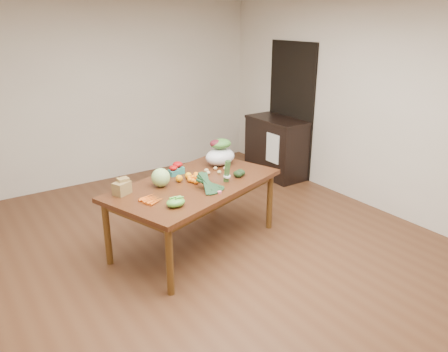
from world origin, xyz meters
TOP-DOWN VIEW (x-y plane):
  - floor at (0.00, 0.00)m, footprint 6.00×6.00m
  - room_walls at (0.00, 0.00)m, footprint 5.02×6.02m
  - dining_table at (-0.04, 0.36)m, footprint 2.12×1.59m
  - doorway_dark at (2.48, 1.60)m, footprint 0.02×1.00m
  - cabinet at (2.22, 1.62)m, footprint 0.52×1.02m
  - dish_towel at (1.96, 1.40)m, footprint 0.02×0.28m
  - paper_bag at (-0.80, 0.50)m, footprint 0.27×0.25m
  - cabbage at (-0.38, 0.47)m, footprint 0.20×0.20m
  - strawberry_basket_a at (-0.11, 0.69)m, footprint 0.13×0.13m
  - strawberry_basket_b at (-0.04, 0.73)m, footprint 0.15×0.15m
  - orange_a at (-0.16, 0.48)m, footprint 0.08×0.08m
  - orange_b at (-0.03, 0.50)m, footprint 0.08×0.08m
  - orange_c at (0.06, 0.48)m, footprint 0.07×0.07m
  - mandarin_cluster at (-0.01, 0.38)m, footprint 0.23×0.23m
  - carrots at (-0.62, 0.18)m, footprint 0.28×0.27m
  - snap_pea_bag at (-0.50, -0.08)m, footprint 0.19×0.14m
  - kale_bunch at (-0.00, 0.06)m, footprint 0.43×0.48m
  - asparagus_bundle at (0.27, 0.18)m, footprint 0.11×0.14m
  - potato_a at (0.23, 0.49)m, footprint 0.05×0.05m
  - potato_b at (0.35, 0.45)m, footprint 0.05×0.04m
  - potato_c at (0.38, 0.58)m, footprint 0.05×0.04m
  - potato_d at (0.25, 0.57)m, footprint 0.06×0.05m
  - potato_e at (0.47, 0.51)m, footprint 0.06×0.05m
  - avocado_a at (0.45, 0.23)m, footprint 0.11×0.13m
  - avocado_b at (0.51, 0.26)m, footprint 0.11×0.13m
  - salad_bag at (0.53, 0.71)m, footprint 0.45×0.39m

SIDE VIEW (x-z plane):
  - floor at x=0.00m, z-range 0.00..0.00m
  - dining_table at x=-0.04m, z-range 0.00..0.75m
  - cabinet at x=2.22m, z-range 0.00..0.94m
  - dish_towel at x=1.96m, z-range 0.33..0.78m
  - carrots at x=-0.62m, z-range 0.75..0.78m
  - potato_c at x=0.38m, z-range 0.75..0.79m
  - potato_b at x=0.35m, z-range 0.75..0.79m
  - potato_a at x=0.23m, z-range 0.75..0.79m
  - potato_e at x=0.47m, z-range 0.75..0.80m
  - potato_d at x=0.25m, z-range 0.75..0.80m
  - orange_c at x=0.06m, z-range 0.75..0.82m
  - avocado_b at x=0.51m, z-range 0.75..0.83m
  - avocado_a at x=0.45m, z-range 0.75..0.83m
  - orange_b at x=-0.03m, z-range 0.75..0.83m
  - orange_a at x=-0.16m, z-range 0.75..0.83m
  - snap_pea_bag at x=-0.50m, z-range 0.75..0.84m
  - mandarin_cluster at x=-0.01m, z-range 0.75..0.84m
  - strawberry_basket_a at x=-0.11m, z-range 0.75..0.84m
  - strawberry_basket_b at x=-0.04m, z-range 0.75..0.86m
  - paper_bag at x=-0.80m, z-range 0.75..0.91m
  - kale_bunch at x=0.00m, z-range 0.75..0.91m
  - cabbage at x=-0.38m, z-range 0.75..0.95m
  - asparagus_bundle at x=0.27m, z-range 0.75..1.00m
  - salad_bag at x=0.53m, z-range 0.75..1.04m
  - doorway_dark at x=2.48m, z-range 0.00..2.10m
  - room_walls at x=0.00m, z-range 0.00..2.70m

